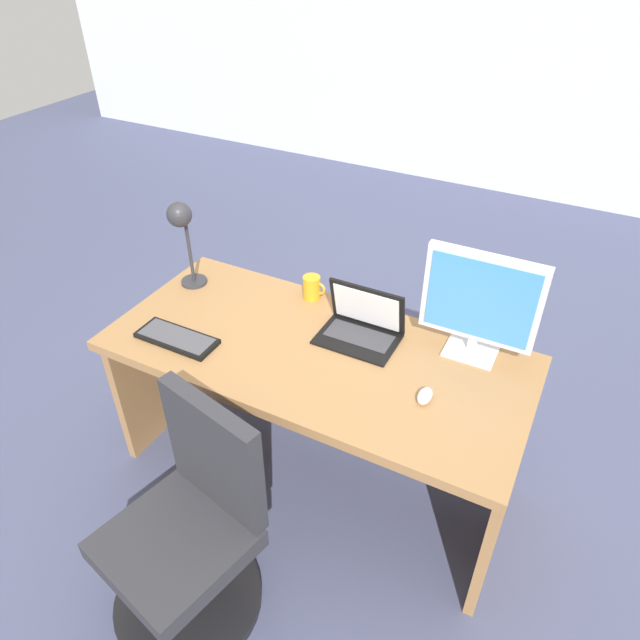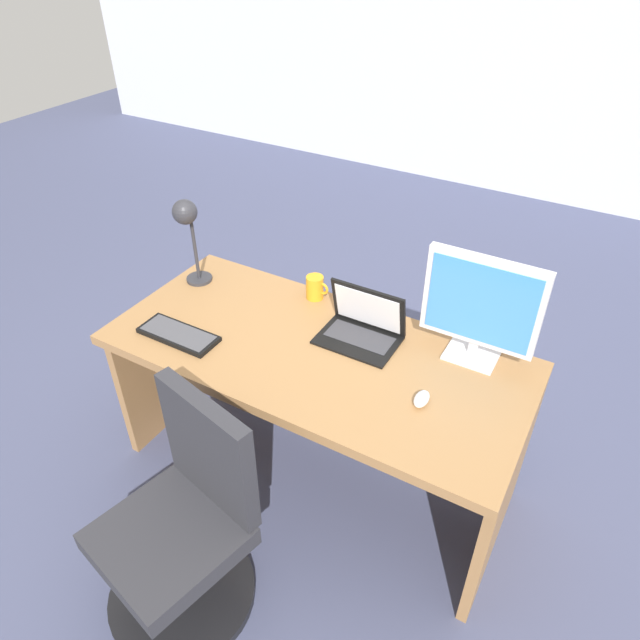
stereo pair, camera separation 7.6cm
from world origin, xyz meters
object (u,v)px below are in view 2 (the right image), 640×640
at_px(office_chair, 185,532).
at_px(monitor, 481,305).
at_px(laptop, 364,322).
at_px(desk_lamp, 187,223).
at_px(keyboard, 178,335).
at_px(mouse, 422,399).
at_px(desk, 321,380).
at_px(coffee_mug, 315,287).

bearing_deg(office_chair, monitor, 55.53).
bearing_deg(laptop, desk_lamp, -177.96).
bearing_deg(keyboard, monitor, 23.80).
relative_size(mouse, desk_lamp, 0.21).
relative_size(mouse, office_chair, 0.10).
bearing_deg(mouse, laptop, 144.54).
bearing_deg(desk, desk_lamp, 171.92).
bearing_deg(keyboard, laptop, 30.91).
height_order(laptop, office_chair, laptop).
distance_m(mouse, office_chair, 0.98).
bearing_deg(desk_lamp, laptop, 2.04).
bearing_deg(desk_lamp, coffee_mug, 17.12).
distance_m(monitor, keyboard, 1.21).
distance_m(laptop, mouse, 0.44).
relative_size(keyboard, coffee_mug, 3.15).
distance_m(keyboard, desk_lamp, 0.51).
distance_m(desk, laptop, 0.32).
height_order(mouse, office_chair, office_chair).
bearing_deg(desk_lamp, monitor, 5.23).
xyz_separation_m(desk, monitor, (0.56, 0.22, 0.44)).
bearing_deg(laptop, coffee_mug, 155.85).
bearing_deg(desk_lamp, mouse, -10.44).
relative_size(laptop, coffee_mug, 2.97).
relative_size(desk, desk_lamp, 4.07).
bearing_deg(laptop, mouse, -35.46).
relative_size(desk, office_chair, 1.90).
bearing_deg(monitor, keyboard, -156.20).
height_order(laptop, coffee_mug, laptop).
relative_size(monitor, desk_lamp, 1.06).
distance_m(desk_lamp, coffee_mug, 0.63).
distance_m(desk, mouse, 0.54).
xyz_separation_m(keyboard, desk_lamp, (-0.21, 0.36, 0.30)).
xyz_separation_m(desk_lamp, office_chair, (0.61, -0.88, -0.70)).
bearing_deg(desk_lamp, desk, -8.08).
distance_m(desk, desk_lamp, 0.90).
distance_m(laptop, keyboard, 0.76).
xyz_separation_m(laptop, office_chair, (-0.25, -0.91, -0.46)).
height_order(desk_lamp, coffee_mug, desk_lamp).
relative_size(keyboard, office_chair, 0.38).
xyz_separation_m(monitor, office_chair, (-0.68, -0.99, -0.63)).
relative_size(mouse, coffee_mug, 0.82).
distance_m(mouse, coffee_mug, 0.78).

